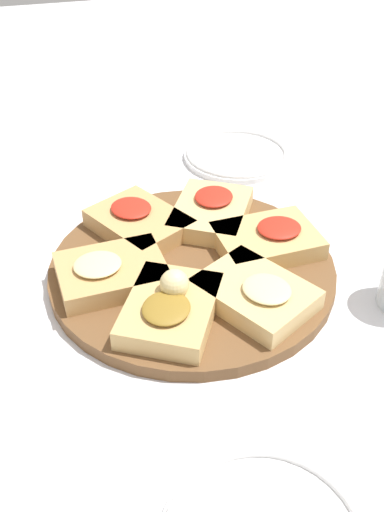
# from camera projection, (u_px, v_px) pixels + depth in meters

# --- Properties ---
(ground_plane) EXTENTS (3.00, 3.00, 0.00)m
(ground_plane) POSITION_uv_depth(u_px,v_px,m) (192.00, 274.00, 0.84)
(ground_plane) COLOR white
(serving_board) EXTENTS (0.40, 0.40, 0.02)m
(serving_board) POSITION_uv_depth(u_px,v_px,m) (192.00, 269.00, 0.84)
(serving_board) COLOR brown
(serving_board) RESTS_ON ground_plane
(focaccia_slice_0) EXTENTS (0.11, 0.15, 0.04)m
(focaccia_slice_0) POSITION_uv_depth(u_px,v_px,m) (268.00, 240.00, 0.85)
(focaccia_slice_0) COLOR tan
(focaccia_slice_0) RESTS_ON serving_board
(focaccia_slice_1) EXTENTS (0.17, 0.16, 0.04)m
(focaccia_slice_1) POSITION_uv_depth(u_px,v_px,m) (211.00, 211.00, 0.91)
(focaccia_slice_1) COLOR #DBB775
(focaccia_slice_1) RESTS_ON serving_board
(focaccia_slice_2) EXTENTS (0.17, 0.16, 0.04)m
(focaccia_slice_2) POSITION_uv_depth(u_px,v_px,m) (139.00, 222.00, 0.89)
(focaccia_slice_2) COLOR tan
(focaccia_slice_2) RESTS_ON serving_board
(focaccia_slice_3) EXTENTS (0.11, 0.15, 0.04)m
(focaccia_slice_3) POSITION_uv_depth(u_px,v_px,m) (111.00, 272.00, 0.79)
(focaccia_slice_3) COLOR tan
(focaccia_slice_3) RESTS_ON serving_board
(focaccia_slice_4) EXTENTS (0.17, 0.16, 0.06)m
(focaccia_slice_4) POSITION_uv_depth(u_px,v_px,m) (171.00, 307.00, 0.74)
(focaccia_slice_4) COLOR tan
(focaccia_slice_4) RESTS_ON serving_board
(focaccia_slice_5) EXTENTS (0.17, 0.16, 0.04)m
(focaccia_slice_5) POSITION_uv_depth(u_px,v_px,m) (256.00, 293.00, 0.76)
(focaccia_slice_5) COLOR #DBB775
(focaccia_slice_5) RESTS_ON serving_board
(plate_left) EXTENTS (0.20, 0.20, 0.02)m
(plate_left) POSITION_uv_depth(u_px,v_px,m) (237.00, 155.00, 1.11)
(plate_left) COLOR white
(plate_left) RESTS_ON ground_plane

